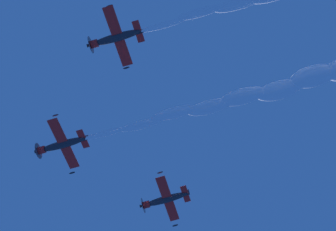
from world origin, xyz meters
The scene contains 4 objects.
airplane_lead centered at (3.87, 3.02, 63.65)m, with size 8.41×7.90×2.96m.
airplane_left_wingman centered at (-1.65, -13.69, 64.44)m, with size 8.38×7.93×3.00m.
airplane_right_wingman centered at (21.43, -1.28, 65.22)m, with size 8.46×7.85×2.95m.
smoke_trail_lead centered at (22.57, -32.52, 63.94)m, with size 27.12×48.51×4.20m.
Camera 1 is at (-3.21, -25.22, 1.45)m, focal length 48.74 mm.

